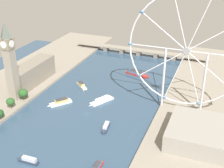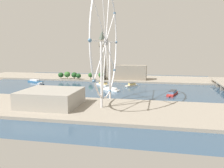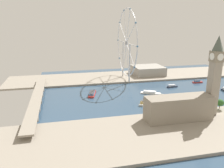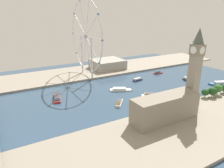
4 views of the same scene
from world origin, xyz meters
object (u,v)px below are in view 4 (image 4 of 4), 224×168
at_px(riverside_hall, 107,64).
at_px(tour_boat_2, 138,80).
at_px(clock_tower, 195,69).
at_px(parliament_block, 165,108).
at_px(tour_boat_6, 120,89).
at_px(tour_boat_3, 188,80).
at_px(tour_boat_1, 57,97).
at_px(tour_boat_5, 219,83).
at_px(ferris_wheel, 86,37).
at_px(tour_boat_4, 151,96).
at_px(tour_boat_7, 158,73).
at_px(tour_boat_0, 119,102).

relative_size(riverside_hall, tour_boat_2, 2.68).
relative_size(clock_tower, riverside_hall, 1.54).
distance_m(parliament_block, tour_boat_6, 101.91).
bearing_deg(tour_boat_3, tour_boat_6, -98.98).
height_order(tour_boat_1, tour_boat_6, tour_boat_1).
xyz_separation_m(parliament_block, tour_boat_5, (47.60, -159.02, -14.29)).
relative_size(ferris_wheel, tour_boat_4, 4.79).
height_order(tour_boat_5, tour_boat_7, tour_boat_7).
height_order(tour_boat_2, tour_boat_4, tour_boat_4).
distance_m(ferris_wheel, tour_boat_4, 149.75).
height_order(clock_tower, tour_boat_2, clock_tower).
xyz_separation_m(tour_boat_1, tour_boat_3, (-31.08, -207.46, 0.01)).
bearing_deg(tour_boat_3, parliament_block, -58.29).
bearing_deg(tour_boat_2, tour_boat_4, -119.98).
distance_m(parliament_block, tour_boat_5, 166.61).
height_order(tour_boat_0, tour_boat_6, tour_boat_0).
bearing_deg(ferris_wheel, riverside_hall, -65.45).
distance_m(ferris_wheel, tour_boat_7, 145.28).
bearing_deg(ferris_wheel, tour_boat_0, 174.44).
height_order(parliament_block, tour_boat_6, parliament_block).
bearing_deg(parliament_block, riverside_hall, -13.18).
xyz_separation_m(tour_boat_4, tour_boat_6, (41.95, 22.22, -0.62)).
relative_size(tour_boat_1, tour_boat_6, 1.12).
distance_m(tour_boat_3, tour_boat_5, 46.88).
relative_size(tour_boat_2, tour_boat_4, 0.82).
relative_size(clock_tower, ferris_wheel, 0.70).
bearing_deg(tour_boat_6, ferris_wheel, 126.97).
distance_m(clock_tower, tour_boat_1, 170.55).
xyz_separation_m(tour_boat_5, tour_boat_6, (52.84, 149.45, -0.10)).
bearing_deg(tour_boat_4, parliament_block, -80.23).
xyz_separation_m(clock_tower, tour_boat_2, (119.60, -14.57, -47.60)).
bearing_deg(tour_boat_7, tour_boat_3, -76.84).
bearing_deg(tour_boat_0, parliament_block, -124.37).
bearing_deg(clock_tower, riverside_hall, -1.47).
distance_m(clock_tower, parliament_block, 55.92).
height_order(tour_boat_1, tour_boat_7, tour_boat_1).
height_order(clock_tower, tour_boat_4, clock_tower).
height_order(ferris_wheel, tour_boat_0, ferris_wheel).
height_order(tour_boat_2, tour_boat_7, tour_boat_7).
bearing_deg(riverside_hall, tour_boat_1, 127.35).
bearing_deg(tour_boat_2, riverside_hall, 88.18).
bearing_deg(tour_boat_5, tour_boat_4, 16.96).
height_order(tour_boat_0, tour_boat_2, tour_boat_0).
distance_m(clock_tower, tour_boat_5, 130.80).
bearing_deg(parliament_block, tour_boat_4, -28.52).
bearing_deg(tour_boat_7, tour_boat_0, -148.52).
xyz_separation_m(ferris_wheel, tour_boat_3, (-103.93, -133.50, -66.10)).
xyz_separation_m(riverside_hall, tour_boat_2, (-86.88, -9.27, -9.39)).
bearing_deg(riverside_hall, tour_boat_0, 156.46).
bearing_deg(riverside_hall, tour_boat_6, 160.27).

